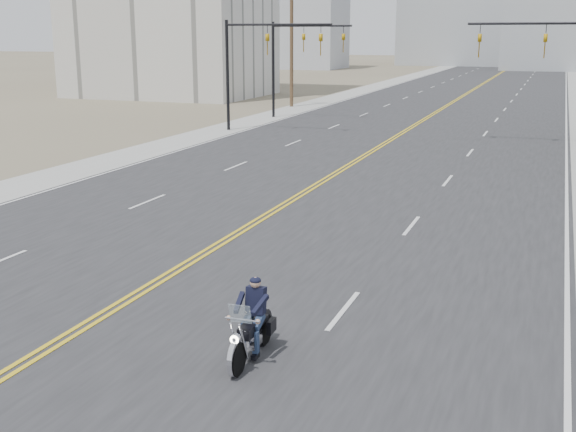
# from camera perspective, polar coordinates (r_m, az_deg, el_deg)

# --- Properties ---
(ground_plane) EXTENTS (400.00, 400.00, 0.00)m
(ground_plane) POSITION_cam_1_polar(r_m,az_deg,el_deg) (15.57, -18.30, -9.90)
(ground_plane) COLOR #776D56
(ground_plane) RESTS_ON ground
(road) EXTENTS (20.00, 200.00, 0.01)m
(road) POSITION_cam_1_polar(r_m,az_deg,el_deg) (81.67, 14.17, 9.48)
(road) COLOR #303033
(road) RESTS_ON ground
(sidewalk_left) EXTENTS (3.00, 200.00, 0.01)m
(sidewalk_left) POSITION_cam_1_polar(r_m,az_deg,el_deg) (83.76, 6.22, 9.93)
(sidewalk_left) COLOR #A5A5A0
(sidewalk_left) RESTS_ON ground
(traffic_mast_left) EXTENTS (7.10, 0.26, 7.00)m
(traffic_mast_left) POSITION_cam_1_polar(r_m,az_deg,el_deg) (46.63, -2.53, 12.70)
(traffic_mast_left) COLOR black
(traffic_mast_left) RESTS_ON ground
(traffic_mast_right) EXTENTS (7.10, 0.26, 7.00)m
(traffic_mast_right) POSITION_cam_1_polar(r_m,az_deg,el_deg) (42.93, 20.62, 11.70)
(traffic_mast_right) COLOR black
(traffic_mast_right) RESTS_ON ground
(traffic_mast_far) EXTENTS (6.10, 0.26, 7.00)m
(traffic_mast_far) POSITION_cam_1_polar(r_m,az_deg,el_deg) (54.20, 0.52, 12.86)
(traffic_mast_far) COLOR black
(traffic_mast_far) RESTS_ON ground
(utility_pole_left) EXTENTS (2.20, 0.30, 10.50)m
(utility_pole_left) POSITION_cam_1_polar(r_m,az_deg,el_deg) (62.80, 0.28, 13.60)
(utility_pole_left) COLOR brown
(utility_pole_left) RESTS_ON ground
(haze_bldg_a) EXTENTS (14.00, 12.00, 22.00)m
(haze_bldg_a) POSITION_cam_1_polar(r_m,az_deg,el_deg) (133.54, 1.21, 16.31)
(haze_bldg_a) COLOR #B7BCC6
(haze_bldg_a) RESTS_ON ground
(haze_bldg_b) EXTENTS (18.00, 14.00, 14.00)m
(haze_bldg_b) POSITION_cam_1_polar(r_m,az_deg,el_deg) (135.92, 20.61, 13.71)
(haze_bldg_b) COLOR #ADB2B7
(haze_bldg_b) RESTS_ON ground
(haze_bldg_f) EXTENTS (12.00, 12.00, 16.00)m
(haze_bldg_f) POSITION_cam_1_polar(r_m,az_deg,el_deg) (152.87, -2.36, 14.91)
(haze_bldg_f) COLOR #ADB2B7
(haze_bldg_f) RESTS_ON ground
(motorcyclist) EXTENTS (0.96, 2.08, 1.60)m
(motorcyclist) POSITION_cam_1_polar(r_m,az_deg,el_deg) (14.05, -2.96, -8.28)
(motorcyclist) COLOR black
(motorcyclist) RESTS_ON ground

